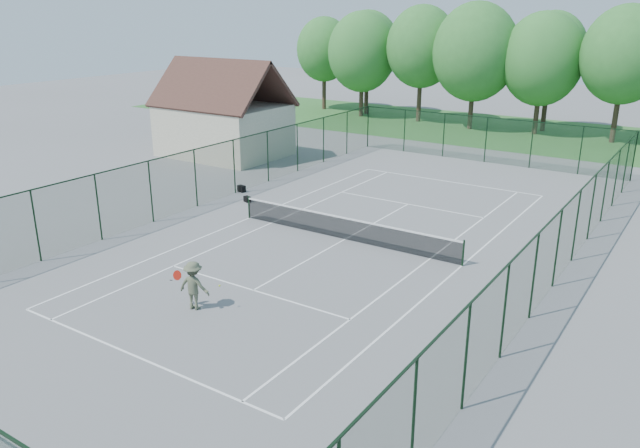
{
  "coord_description": "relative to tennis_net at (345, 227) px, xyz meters",
  "views": [
    {
      "loc": [
        13.47,
        -22.31,
        9.67
      ],
      "look_at": [
        0.0,
        -2.0,
        1.3
      ],
      "focal_mm": 35.0,
      "sensor_mm": 36.0,
      "label": 1
    }
  ],
  "objects": [
    {
      "name": "tennis_net",
      "position": [
        0.0,
        0.0,
        0.0
      ],
      "size": [
        11.08,
        0.08,
        1.1
      ],
      "color": "black",
      "rests_on": "ground"
    },
    {
      "name": "sports_bag_b",
      "position": [
        -7.34,
        2.03,
        -0.42
      ],
      "size": [
        0.45,
        0.36,
        0.31
      ],
      "primitive_type": "cube",
      "rotation": [
        0.0,
        0.0,
        -0.35
      ],
      "color": "black",
      "rests_on": "ground"
    },
    {
      "name": "sports_bag_a",
      "position": [
        -8.86,
        3.37,
        -0.39
      ],
      "size": [
        0.5,
        0.36,
        0.37
      ],
      "primitive_type": "cube",
      "rotation": [
        0.0,
        0.0,
        -0.19
      ],
      "color": "black",
      "rests_on": "ground"
    },
    {
      "name": "utility_building",
      "position": [
        -16.0,
        10.0,
        2.54
      ],
      "size": [
        8.6,
        6.27,
        6.63
      ],
      "color": "beige",
      "rests_on": "ground"
    },
    {
      "name": "fence_enclosure",
      "position": [
        0.0,
        0.0,
        0.98
      ],
      "size": [
        18.05,
        36.05,
        3.02
      ],
      "color": "#193C21",
      "rests_on": "ground"
    },
    {
      "name": "tree_line_far",
      "position": [
        0.0,
        30.0,
        5.42
      ],
      "size": [
        39.4,
        6.4,
        9.7
      ],
      "color": "#463125",
      "rests_on": "ground"
    },
    {
      "name": "ground",
      "position": [
        0.0,
        0.0,
        -0.58
      ],
      "size": [
        140.0,
        140.0,
        0.0
      ],
      "primitive_type": "plane",
      "color": "gray",
      "rests_on": "ground"
    },
    {
      "name": "tennis_player",
      "position": [
        -0.73,
        -8.63,
        0.28
      ],
      "size": [
        1.72,
        0.92,
        1.71
      ],
      "color": "#535A42",
      "rests_on": "ground"
    },
    {
      "name": "grass_far",
      "position": [
        0.0,
        30.0,
        -0.57
      ],
      "size": [
        80.0,
        16.0,
        0.01
      ],
      "primitive_type": "cube",
      "color": "#367130",
      "rests_on": "ground"
    },
    {
      "name": "court_lines",
      "position": [
        0.0,
        0.0,
        -0.57
      ],
      "size": [
        11.05,
        23.85,
        0.01
      ],
      "color": "white",
      "rests_on": "ground"
    }
  ]
}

